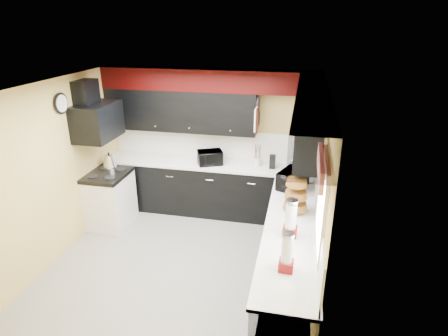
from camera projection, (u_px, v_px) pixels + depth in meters
The scene contains 35 objects.
ground at pixel (184, 259), 5.42m from camera, with size 3.60×3.60×0.00m, color gray.
wall_back at pixel (212, 140), 6.59m from camera, with size 3.60×0.06×2.50m, color #E0C666.
wall_right at pixel (319, 193), 4.60m from camera, with size 0.06×3.60×2.50m, color #E0C666.
wall_left at pixel (59, 170), 5.30m from camera, with size 0.06×3.60×2.50m, color #E0C666.
ceiling at pixel (175, 85), 4.49m from camera, with size 3.60×3.60×0.06m, color white.
cab_back at pixel (209, 188), 6.61m from camera, with size 3.60×0.60×0.90m, color black.
cab_right at pixel (289, 258), 4.69m from camera, with size 0.60×3.00×0.90m, color black.
counter_back at pixel (208, 164), 6.44m from camera, with size 3.62×0.64×0.04m, color white.
counter_right at pixel (292, 226), 4.51m from camera, with size 0.64×3.02×0.04m, color white.
splash_back at pixel (212, 144), 6.60m from camera, with size 3.60×0.02×0.50m, color white.
splash_right at pixel (318, 197), 4.63m from camera, with size 0.02×3.60×0.50m, color white.
upper_back at pixel (181, 110), 6.32m from camera, with size 2.60×0.35×0.70m, color black.
upper_right at pixel (309, 129), 5.25m from camera, with size 0.35×1.80×0.70m, color black.
soffit_back at pixel (209, 80), 6.02m from camera, with size 3.60×0.36×0.35m, color black.
soffit_right at pixel (312, 110), 4.07m from camera, with size 0.36×3.24×0.35m, color black.
stove at pixel (110, 200), 6.23m from camera, with size 0.60×0.75×0.86m, color white.
cooktop at pixel (107, 175), 6.06m from camera, with size 0.62×0.77×0.06m, color black.
hood at pixel (97, 121), 5.74m from camera, with size 0.50×0.78×0.55m, color black.
hood_duct at pixel (86, 93), 5.61m from camera, with size 0.24×0.40×0.40m, color black.
window at pixel (322, 204), 3.68m from camera, with size 0.03×0.86×0.96m, color white, non-canonical shape.
valance at pixel (321, 166), 3.54m from camera, with size 0.04×0.88×0.20m, color red.
pan_top at pixel (258, 103), 5.92m from camera, with size 0.03×0.22×0.40m, color black, non-canonical shape.
pan_mid at pixel (256, 120), 5.90m from camera, with size 0.03×0.28×0.46m, color black, non-canonical shape.
pan_low at pixel (258, 118), 6.14m from camera, with size 0.03×0.24×0.42m, color black, non-canonical shape.
cut_board at pixel (256, 119), 5.77m from camera, with size 0.03×0.26×0.35m, color white.
baskets at pixel (296, 194), 4.73m from camera, with size 0.27×0.27×0.50m, color brown, non-canonical shape.
clock at pixel (61, 103), 5.19m from camera, with size 0.03×0.30×0.30m, color black, non-canonical shape.
deco_plate at pixel (326, 121), 3.92m from camera, with size 0.03×0.24×0.24m, color white, non-canonical shape.
toaster_oven at pixel (210, 158), 6.32m from camera, with size 0.40×0.34×0.23m, color black.
microwave at pixel (293, 179), 5.43m from camera, with size 0.48×0.33×0.27m, color black.
utensil_crock at pixel (257, 162), 6.28m from camera, with size 0.13×0.13×0.14m, color silver.
knife_block at pixel (272, 162), 6.15m from camera, with size 0.10×0.14×0.22m, color black.
kettle at pixel (109, 161), 6.27m from camera, with size 0.23×0.23×0.21m, color silver, non-canonical shape.
dispenser_a at pixel (291, 218), 4.21m from camera, with size 0.16×0.16×0.43m, color #690701, non-canonical shape.
dispenser_b at pixel (287, 253), 3.62m from camera, with size 0.14×0.14×0.39m, color #690204, non-canonical shape.
Camera 1 is at (1.52, -4.31, 3.25)m, focal length 30.00 mm.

